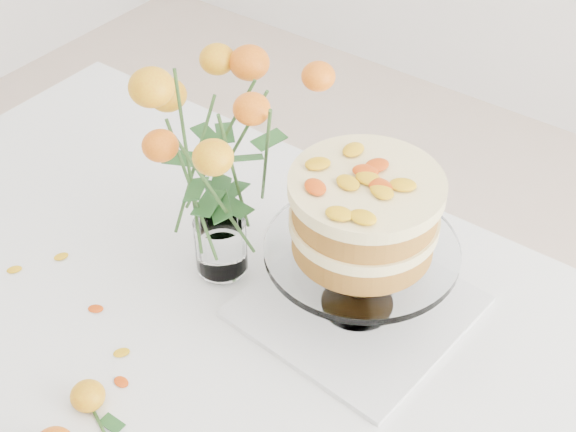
% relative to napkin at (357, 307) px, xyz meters
% --- Properties ---
extents(table, '(1.43, 0.93, 0.76)m').
position_rel_napkin_xyz_m(table, '(-0.22, -0.16, -0.09)').
color(table, tan).
rests_on(table, ground).
extents(napkin, '(0.35, 0.35, 0.01)m').
position_rel_napkin_xyz_m(napkin, '(0.00, 0.00, 0.00)').
color(napkin, white).
rests_on(napkin, table).
extents(cake_stand, '(0.30, 0.30, 0.27)m').
position_rel_napkin_xyz_m(cake_stand, '(0.00, -0.00, 0.19)').
color(cake_stand, white).
rests_on(cake_stand, napkin).
extents(rose_vase, '(0.29, 0.29, 0.44)m').
position_rel_napkin_xyz_m(rose_vase, '(-0.24, -0.06, 0.25)').
color(rose_vase, white).
rests_on(rose_vase, table).
extents(loose_rose_near, '(0.09, 0.05, 0.04)m').
position_rel_napkin_xyz_m(loose_rose_near, '(-0.21, -0.39, 0.02)').
color(loose_rose_near, '#EAB214').
rests_on(loose_rose_near, table).
extents(stray_petal_a, '(0.03, 0.02, 0.00)m').
position_rel_napkin_xyz_m(stray_petal_a, '(-0.34, -0.26, -0.00)').
color(stray_petal_a, '#E6A60E').
rests_on(stray_petal_a, table).
extents(stray_petal_b, '(0.03, 0.02, 0.00)m').
position_rel_napkin_xyz_m(stray_petal_b, '(-0.24, -0.30, -0.00)').
color(stray_petal_b, '#E6A60E').
rests_on(stray_petal_b, table).
extents(stray_petal_c, '(0.03, 0.02, 0.00)m').
position_rel_napkin_xyz_m(stray_petal_c, '(-0.20, -0.34, -0.00)').
color(stray_petal_c, '#E6A60E').
rests_on(stray_petal_c, table).
extents(stray_petal_d, '(0.03, 0.02, 0.00)m').
position_rel_napkin_xyz_m(stray_petal_d, '(-0.48, -0.21, -0.00)').
color(stray_petal_d, '#E6A60E').
rests_on(stray_petal_d, table).
extents(stray_petal_e, '(0.03, 0.02, 0.00)m').
position_rel_napkin_xyz_m(stray_petal_e, '(-0.52, -0.28, -0.00)').
color(stray_petal_e, '#E6A60E').
rests_on(stray_petal_e, table).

